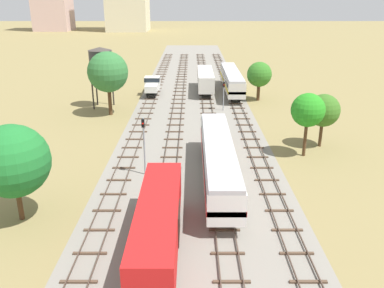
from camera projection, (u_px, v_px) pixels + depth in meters
name	position (u px, v px, depth m)	size (l,w,h in m)	color
ground_plane	(192.00, 108.00, 65.39)	(480.00, 480.00, 0.00)	olive
ballast_bed	(192.00, 108.00, 65.39)	(18.53, 176.00, 0.01)	gray
track_far_left	(148.00, 105.00, 66.26)	(2.40, 126.00, 0.29)	#47382D
track_left	(177.00, 105.00, 66.27)	(2.40, 126.00, 0.29)	#47382D
track_centre_left	(206.00, 105.00, 66.28)	(2.40, 126.00, 0.29)	#47382D
track_centre	(236.00, 105.00, 66.29)	(2.40, 126.00, 0.29)	#47382D
freight_boxcar_left_nearest	(158.00, 222.00, 27.75)	(2.87, 14.00, 3.60)	red
diesel_railcar_centre_left_near	(218.00, 157.00, 38.38)	(2.96, 20.50, 3.80)	white
shunter_loco_far_left_mid	(152.00, 84.00, 73.41)	(2.74, 8.46, 3.10)	white
diesel_railcar_centre_midfar	(231.00, 79.00, 74.74)	(2.96, 20.50, 3.80)	beige
freight_boxcar_centre_left_far	(205.00, 79.00, 75.60)	(2.87, 14.00, 3.60)	beige
water_tower	(99.00, 57.00, 63.06)	(3.76, 3.76, 9.59)	#2D2826
signal_post_nearest	(143.00, 140.00, 39.68)	(0.28, 0.47, 5.97)	gray
signal_post_near	(223.00, 92.00, 62.81)	(0.28, 0.47, 4.66)	gray
lineside_tree_0	(322.00, 111.00, 47.21)	(3.84, 3.84, 6.37)	#4C331E
lineside_tree_1	(107.00, 72.00, 59.28)	(5.97, 5.97, 9.52)	#4C331E
lineside_tree_2	(307.00, 110.00, 43.99)	(3.71, 3.71, 7.21)	#4C331E
lineside_tree_3	(258.00, 75.00, 68.50)	(4.21, 4.21, 6.63)	#4C331E
lineside_tree_4	(12.00, 161.00, 31.02)	(5.74, 5.74, 7.97)	#4C331E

